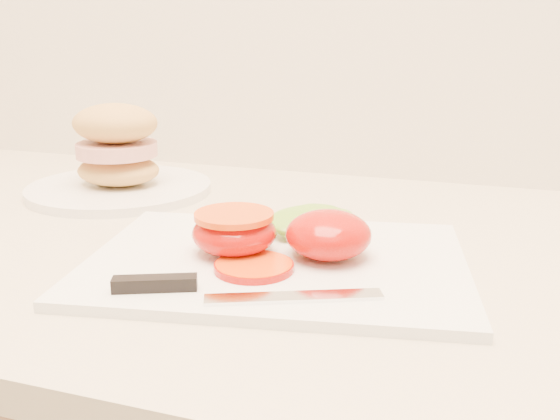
% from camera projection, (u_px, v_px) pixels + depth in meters
% --- Properties ---
extents(cutting_board, '(0.40, 0.32, 0.01)m').
position_uv_depth(cutting_board, '(277.00, 262.00, 0.60)').
color(cutting_board, white).
rests_on(cutting_board, counter).
extents(tomato_half_dome, '(0.08, 0.08, 0.05)m').
position_uv_depth(tomato_half_dome, '(328.00, 234.00, 0.60)').
color(tomato_half_dome, red).
rests_on(tomato_half_dome, cutting_board).
extents(tomato_half_cut, '(0.08, 0.08, 0.04)m').
position_uv_depth(tomato_half_cut, '(234.00, 231.00, 0.61)').
color(tomato_half_cut, red).
rests_on(tomato_half_cut, cutting_board).
extents(tomato_slice_0, '(0.07, 0.07, 0.01)m').
position_uv_depth(tomato_slice_0, '(254.00, 266.00, 0.57)').
color(tomato_slice_0, '#F95911').
rests_on(tomato_slice_0, cutting_board).
extents(lettuce_leaf_0, '(0.13, 0.13, 0.02)m').
position_uv_depth(lettuce_leaf_0, '(316.00, 223.00, 0.67)').
color(lettuce_leaf_0, '#87BE32').
rests_on(lettuce_leaf_0, cutting_board).
extents(knife, '(0.22, 0.08, 0.01)m').
position_uv_depth(knife, '(208.00, 289.00, 0.52)').
color(knife, silver).
rests_on(knife, cutting_board).
extents(sandwich_plate, '(0.25, 0.25, 0.12)m').
position_uv_depth(sandwich_plate, '(118.00, 161.00, 0.86)').
color(sandwich_plate, white).
rests_on(sandwich_plate, counter).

